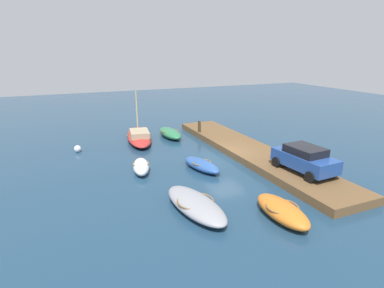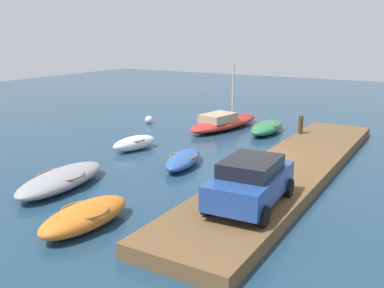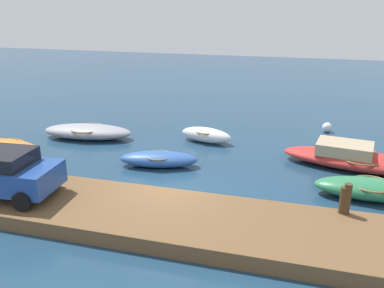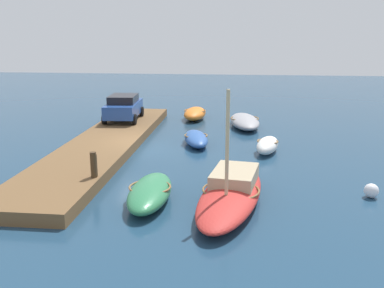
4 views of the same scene
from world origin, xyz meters
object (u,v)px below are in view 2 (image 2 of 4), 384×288
rowboat_orange (85,216)px  mooring_post_mid_west (301,125)px  marker_buoy (149,120)px  sailboat_red (224,122)px  rowboat_green (267,127)px  mooring_post_west (300,126)px  motorboat_grey (61,179)px  rowboat_blue (183,159)px  parked_car (251,181)px  dinghy_white (134,143)px

rowboat_orange → mooring_post_mid_west: (14.58, -2.41, 0.59)m
marker_buoy → sailboat_red: bearing=-77.4°
rowboat_green → mooring_post_west: (-1.16, -2.41, 0.56)m
motorboat_grey → rowboat_green: bearing=-21.6°
rowboat_blue → rowboat_green: 8.52m
rowboat_orange → mooring_post_mid_west: mooring_post_mid_west is taller
mooring_post_west → sailboat_red: bearing=79.4°
parked_car → rowboat_orange: bearing=124.6°
mooring_post_mid_west → parked_car: parked_car is taller
mooring_post_west → rowboat_orange: bearing=170.5°
rowboat_blue → parked_car: 6.39m
parked_car → marker_buoy: parked_car is taller
motorboat_grey → marker_buoy: motorboat_grey is taller
rowboat_orange → marker_buoy: (14.31, 8.03, -0.14)m
dinghy_white → parked_car: bearing=-107.5°
rowboat_blue → parked_car: parked_car is taller
motorboat_grey → rowboat_orange: 4.09m
parked_car → marker_buoy: size_ratio=7.52×
sailboat_red → mooring_post_mid_west: 5.42m
dinghy_white → parked_car: size_ratio=0.71×
mooring_post_mid_west → parked_car: 11.44m
rowboat_green → sailboat_red: sailboat_red is taller
rowboat_blue → sailboat_red: bearing=1.6°
sailboat_red → mooring_post_west: size_ratio=7.74×
dinghy_white → sailboat_red: 7.33m
dinghy_white → mooring_post_west: mooring_post_west is taller
rowboat_blue → marker_buoy: (7.17, 7.23, -0.07)m
parked_car → sailboat_red: bearing=26.8°
motorboat_grey → rowboat_orange: (-2.21, -3.44, 0.04)m
rowboat_orange → parked_car: size_ratio=0.88×
motorboat_grey → parked_car: bearing=-89.2°
rowboat_green → sailboat_red: size_ratio=0.59×
sailboat_red → rowboat_orange: bearing=-160.5°
parked_car → mooring_post_mid_west: bearing=5.5°
rowboat_green → mooring_post_west: mooring_post_west is taller
rowboat_orange → rowboat_blue: bearing=8.5°
rowboat_blue → motorboat_grey: bearing=139.2°
dinghy_white → sailboat_red: size_ratio=0.42×
mooring_post_west → mooring_post_mid_west: bearing=0.0°
rowboat_green → parked_car: bearing=-162.4°
mooring_post_west → parked_car: size_ratio=0.22×
mooring_post_west → parked_car: (-11.18, -1.79, 0.40)m
dinghy_white → rowboat_blue: 3.95m
motorboat_grey → mooring_post_west: 13.59m
motorboat_grey → dinghy_white: bearing=3.2°
rowboat_blue → rowboat_orange: bearing=173.7°
mooring_post_mid_west → parked_car: bearing=-171.0°
marker_buoy → mooring_post_west: bearing=-89.2°
dinghy_white → mooring_post_mid_west: size_ratio=2.84×
rowboat_orange → mooring_post_mid_west: 14.79m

